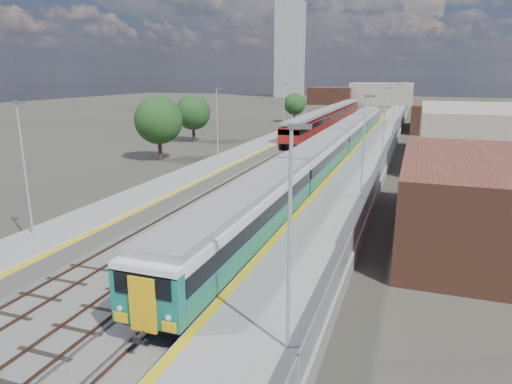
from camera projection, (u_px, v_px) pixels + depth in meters
The scene contains 12 objects.
ground at pixel (336, 150), 61.48m from camera, with size 320.00×320.00×0.00m, color #47443A.
ballast_bed at pixel (323, 146), 64.48m from camera, with size 10.50×155.00×0.06m, color #565451.
tracks at pixel (329, 144), 65.80m from camera, with size 8.96×160.00×0.17m.
platform_right at pixel (378, 145), 61.93m from camera, with size 4.70×155.00×8.52m.
platform_left at pixel (277, 140), 66.53m from camera, with size 4.30×155.00×8.52m.
buildings at pixel (328, 71), 145.51m from camera, with size 72.00×185.50×40.00m.
green_train at pixel (336, 143), 52.46m from camera, with size 2.87×79.78×3.15m.
red_train at pixel (330, 116), 85.85m from camera, with size 2.91×59.03×3.68m.
tree_a at pixel (159, 120), 52.56m from camera, with size 5.53×5.53×7.50m.
tree_b at pixel (193, 112), 67.27m from camera, with size 5.15×5.15×6.98m.
tree_c at pixel (295, 104), 94.40m from camera, with size 4.52×4.52×6.13m.
tree_d at pixel (488, 117), 62.39m from camera, with size 4.88×4.88×6.62m.
Camera 1 is at (10.09, -11.06, 9.91)m, focal length 32.00 mm.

